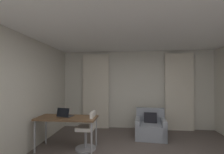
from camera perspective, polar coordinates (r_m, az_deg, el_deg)
name	(u,v)px	position (r m, az deg, el deg)	size (l,w,h in m)	color
wall_window	(136,89)	(5.60, 8.51, -4.37)	(5.12, 0.06, 2.60)	beige
ceiling	(145,16)	(2.76, 11.67, 20.37)	(5.12, 6.12, 0.06)	white
curtain_left_panel	(96,91)	(5.58, -5.73, -4.90)	(0.90, 0.06, 2.50)	beige
curtain_right_panel	(179,92)	(5.71, 22.55, -4.73)	(0.90, 0.06, 2.50)	beige
armchair	(151,128)	(4.94, 13.38, -16.94)	(0.89, 0.84, 0.79)	gray
desk	(67,120)	(4.08, -15.55, -14.28)	(1.39, 0.60, 0.75)	brown
desk_chair	(87,132)	(4.06, -8.64, -18.71)	(0.48, 0.48, 0.88)	gray
laptop	(65,115)	(4.10, -16.26, -12.63)	(0.37, 0.31, 0.22)	#2D2D33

